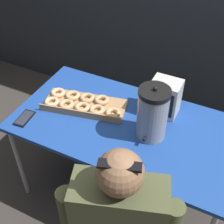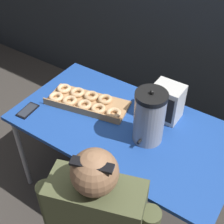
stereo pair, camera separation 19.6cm
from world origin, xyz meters
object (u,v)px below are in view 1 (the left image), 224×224
coffee_urn (152,114)px  cell_phone (25,118)px  space_heater (165,97)px  donut_box (83,104)px

coffee_urn → cell_phone: 0.82m
coffee_urn → cell_phone: size_ratio=2.27×
space_heater → coffee_urn: bearing=-90.4°
donut_box → coffee_urn: size_ratio=1.62×
donut_box → coffee_urn: (0.50, -0.05, 0.15)m
coffee_urn → cell_phone: (-0.77, -0.23, -0.16)m
coffee_urn → space_heater: (0.00, 0.23, -0.05)m
space_heater → donut_box: bearing=-159.8°
donut_box → cell_phone: size_ratio=3.68×
donut_box → space_heater: space_heater is taller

